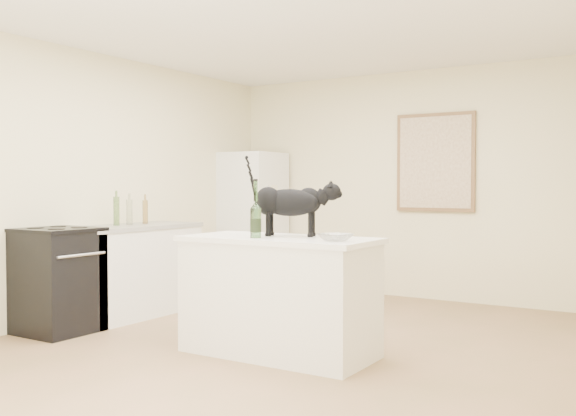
{
  "coord_description": "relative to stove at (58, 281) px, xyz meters",
  "views": [
    {
      "loc": [
        2.78,
        -4.35,
        1.29
      ],
      "look_at": [
        0.15,
        -0.15,
        1.12
      ],
      "focal_mm": 40.71,
      "sensor_mm": 36.0,
      "label": 1
    }
  ],
  "objects": [
    {
      "name": "floor",
      "position": [
        1.95,
        0.6,
        -0.45
      ],
      "size": [
        5.5,
        5.5,
        0.0
      ],
      "primitive_type": "plane",
      "color": "#996E51",
      "rests_on": "ground"
    },
    {
      "name": "ceiling",
      "position": [
        1.95,
        0.6,
        2.15
      ],
      "size": [
        5.5,
        5.5,
        0.0
      ],
      "primitive_type": "plane",
      "rotation": [
        3.14,
        0.0,
        0.0
      ],
      "color": "white",
      "rests_on": "ground"
    },
    {
      "name": "wall_back",
      "position": [
        1.95,
        3.35,
        0.85
      ],
      "size": [
        4.5,
        0.0,
        4.5
      ],
      "primitive_type": "plane",
      "rotation": [
        1.57,
        0.0,
        0.0
      ],
      "color": "beige",
      "rests_on": "ground"
    },
    {
      "name": "wall_left",
      "position": [
        -0.3,
        0.6,
        0.85
      ],
      "size": [
        0.0,
        5.5,
        5.5
      ],
      "primitive_type": "plane",
      "rotation": [
        1.57,
        0.0,
        1.57
      ],
      "color": "beige",
      "rests_on": "ground"
    },
    {
      "name": "island_base",
      "position": [
        2.05,
        0.4,
        -0.02
      ],
      "size": [
        1.44,
        0.67,
        0.86
      ],
      "primitive_type": "cube",
      "color": "white",
      "rests_on": "floor"
    },
    {
      "name": "island_top",
      "position": [
        2.05,
        0.4,
        0.43
      ],
      "size": [
        1.5,
        0.7,
        0.04
      ],
      "primitive_type": "cube",
      "color": "white",
      "rests_on": "island_base"
    },
    {
      "name": "left_cabinets",
      "position": [
        0.0,
        0.9,
        -0.02
      ],
      "size": [
        0.6,
        1.4,
        0.86
      ],
      "primitive_type": "cube",
      "color": "white",
      "rests_on": "floor"
    },
    {
      "name": "left_countertop",
      "position": [
        0.0,
        0.9,
        0.43
      ],
      "size": [
        0.62,
        1.44,
        0.04
      ],
      "primitive_type": "cube",
      "color": "gray",
      "rests_on": "left_cabinets"
    },
    {
      "name": "stove",
      "position": [
        0.0,
        0.0,
        0.0
      ],
      "size": [
        0.6,
        0.6,
        0.9
      ],
      "primitive_type": "cube",
      "color": "black",
      "rests_on": "floor"
    },
    {
      "name": "fridge",
      "position": [
        0.0,
        2.95,
        0.4
      ],
      "size": [
        0.68,
        0.68,
        1.7
      ],
      "primitive_type": "cube",
      "color": "white",
      "rests_on": "floor"
    },
    {
      "name": "artwork_frame",
      "position": [
        2.25,
        3.32,
        1.1
      ],
      "size": [
        0.9,
        0.03,
        1.1
      ],
      "primitive_type": "cube",
      "color": "brown",
      "rests_on": "wall_back"
    },
    {
      "name": "artwork_canvas",
      "position": [
        2.25,
        3.3,
        1.1
      ],
      "size": [
        0.82,
        0.0,
        1.02
      ],
      "primitive_type": "cube",
      "color": "beige",
      "rests_on": "wall_back"
    },
    {
      "name": "black_cat",
      "position": [
        2.07,
        0.51,
        0.68
      ],
      "size": [
        0.69,
        0.41,
        0.46
      ],
      "primitive_type": null,
      "rotation": [
        0.0,
        0.0,
        0.34
      ],
      "color": "black",
      "rests_on": "island_top"
    },
    {
      "name": "wine_bottle",
      "position": [
        1.95,
        0.24,
        0.64
      ],
      "size": [
        0.11,
        0.11,
        0.39
      ],
      "primitive_type": "cylinder",
      "rotation": [
        0.0,
        0.0,
        -0.34
      ],
      "color": "#286126",
      "rests_on": "island_top"
    },
    {
      "name": "glass_bowl",
      "position": [
        2.6,
        0.28,
        0.48
      ],
      "size": [
        0.27,
        0.27,
        0.06
      ],
      "primitive_type": "imported",
      "rotation": [
        0.0,
        0.0,
        -0.25
      ],
      "color": "silver",
      "rests_on": "island_top"
    },
    {
      "name": "fridge_paper",
      "position": [
        0.34,
        2.93,
        0.75
      ],
      "size": [
        0.01,
        0.15,
        0.19
      ],
      "primitive_type": "cube",
      "rotation": [
        0.0,
        0.0,
        -0.01
      ],
      "color": "white",
      "rests_on": "fridge"
    },
    {
      "name": "counter_bottle_cluster",
      "position": [
        -0.03,
        0.89,
        0.58
      ],
      "size": [
        0.09,
        0.43,
        0.28
      ],
      "color": "#97A296",
      "rests_on": "left_countertop"
    }
  ]
}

